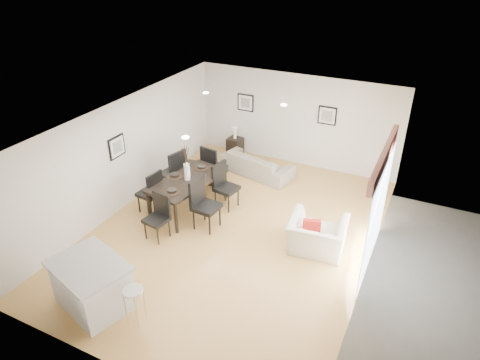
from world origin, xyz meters
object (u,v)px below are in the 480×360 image
at_px(dining_chair_head, 159,214).
at_px(coffee_table, 201,172).
at_px(side_table, 235,147).
at_px(armchair, 317,236).
at_px(dining_chair_foot, 212,165).
at_px(dining_chair_wfar, 175,170).
at_px(dining_chair_efar, 223,183).
at_px(dining_table, 188,182).
at_px(sofa, 257,164).
at_px(bar_stool, 133,294).
at_px(dining_chair_wnear, 152,190).
at_px(dining_chair_enear, 202,201).
at_px(kitchen_island, 92,285).

relative_size(dining_chair_head, coffee_table, 1.08).
bearing_deg(side_table, armchair, -43.41).
bearing_deg(dining_chair_foot, side_table, -70.70).
relative_size(armchair, dining_chair_wfar, 0.95).
bearing_deg(armchair, dining_chair_efar, -21.18).
relative_size(dining_table, side_table, 3.80).
bearing_deg(sofa, bar_stool, 105.41).
relative_size(sofa, coffee_table, 2.15).
distance_m(dining_table, dining_chair_wnear, 0.88).
height_order(coffee_table, bar_stool, bar_stool).
height_order(armchair, dining_chair_enear, dining_chair_enear).
xyz_separation_m(dining_chair_enear, dining_chair_efar, (0.01, 1.01, -0.04)).
bearing_deg(bar_stool, coffee_table, 108.17).
height_order(dining_table, kitchen_island, kitchen_island).
height_order(dining_chair_wnear, side_table, dining_chair_wnear).
xyz_separation_m(dining_chair_efar, dining_chair_foot, (-0.72, 0.72, 0.02)).
bearing_deg(dining_table, bar_stool, -63.50).
distance_m(dining_chair_wfar, side_table, 2.85).
bearing_deg(coffee_table, dining_table, -76.56).
xyz_separation_m(dining_chair_enear, side_table, (-1.05, 3.77, -0.41)).
height_order(dining_table, dining_chair_efar, dining_chair_efar).
bearing_deg(dining_chair_wnear, dining_chair_head, 50.79).
height_order(sofa, dining_chair_wfar, dining_chair_wfar).
xyz_separation_m(dining_chair_wnear, dining_chair_head, (0.72, -0.73, -0.03)).
distance_m(dining_chair_head, side_table, 4.54).
relative_size(sofa, dining_table, 0.99).
xyz_separation_m(armchair, dining_chair_enear, (-2.65, -0.27, 0.31)).
bearing_deg(dining_chair_enear, dining_chair_wfar, 59.49).
bearing_deg(dining_chair_efar, kitchen_island, -177.99).
height_order(armchair, dining_chair_efar, dining_chair_efar).
height_order(dining_table, dining_chair_wfar, dining_chair_wfar).
height_order(dining_chair_enear, coffee_table, dining_chair_enear).
bearing_deg(dining_chair_foot, bar_stool, 113.37).
bearing_deg(dining_chair_wfar, dining_chair_enear, 69.13).
xyz_separation_m(sofa, dining_chair_enear, (-0.07, -2.92, 0.38)).
relative_size(sofa, bar_stool, 2.81).
height_order(dining_table, dining_chair_foot, dining_chair_foot).
bearing_deg(kitchen_island, coffee_table, 114.61).
bearing_deg(side_table, dining_chair_head, -85.37).
bearing_deg(sofa, dining_chair_wfar, 65.29).
xyz_separation_m(armchair, dining_chair_efar, (-2.64, 0.73, 0.26)).
bearing_deg(sofa, armchair, 146.25).
relative_size(dining_chair_wnear, dining_chair_efar, 0.96).
xyz_separation_m(dining_chair_wfar, bar_stool, (1.81, -4.00, -0.05)).
height_order(dining_chair_foot, coffee_table, dining_chair_foot).
relative_size(dining_chair_efar, coffee_table, 1.17).
relative_size(dining_table, dining_chair_wnear, 1.91).
xyz_separation_m(armchair, side_table, (-3.69, 3.49, -0.10)).
height_order(dining_chair_enear, dining_chair_foot, dining_chair_enear).
bearing_deg(coffee_table, dining_chair_enear, -64.35).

